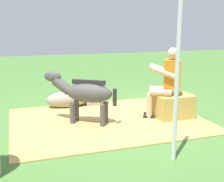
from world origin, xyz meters
TOP-DOWN VIEW (x-y plane):
  - ground_plane at (0.00, 0.00)m, footprint 24.00×24.00m
  - hay_patch at (0.13, 0.24)m, footprint 3.45×2.58m
  - hay_bale at (-1.10, 0.45)m, footprint 0.68×0.52m
  - person_seated at (-0.95, 0.40)m, footprint 0.72×0.59m
  - pony_standing at (0.57, 0.25)m, footprint 1.18×0.90m
  - pony_lying at (0.58, -0.90)m, footprint 1.34×0.43m
  - tent_pole_left at (-0.20, 2.03)m, footprint 0.06×0.06m

SIDE VIEW (x-z plane):
  - ground_plane at x=0.00m, z-range 0.00..0.00m
  - hay_patch at x=0.13m, z-range 0.00..0.02m
  - pony_lying at x=0.58m, z-range -0.02..0.40m
  - hay_bale at x=-1.10m, z-range 0.00..0.45m
  - pony_standing at x=0.57m, z-range 0.10..1.04m
  - person_seated at x=-0.95m, z-range 0.07..1.40m
  - tent_pole_left at x=-0.20m, z-range 0.00..2.33m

